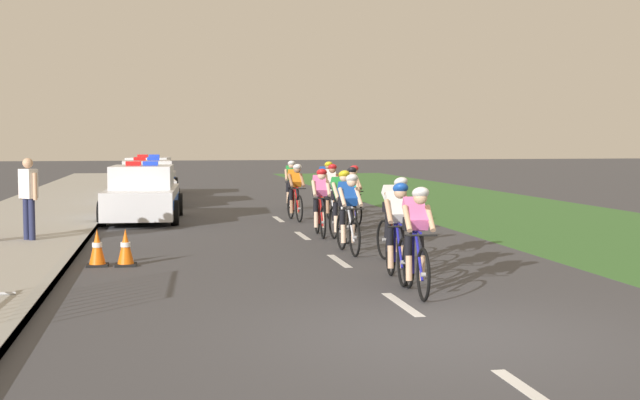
{
  "coord_description": "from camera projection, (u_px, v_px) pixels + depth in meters",
  "views": [
    {
      "loc": [
        -3.07,
        -8.72,
        2.16
      ],
      "look_at": [
        -0.35,
        5.72,
        1.1
      ],
      "focal_mm": 46.84,
      "sensor_mm": 36.0,
      "label": 1
    }
  ],
  "objects": [
    {
      "name": "ground_plane",
      "position": [
        446.0,
        334.0,
        9.27
      ],
      "size": [
        160.0,
        160.0,
        0.0
      ],
      "primitive_type": "plane",
      "color": "#424247"
    },
    {
      "name": "sidewalk_slab",
      "position": [
        29.0,
        220.0,
        21.79
      ],
      "size": [
        3.75,
        60.0,
        0.12
      ],
      "primitive_type": "cube",
      "color": "#A3A099",
      "rests_on": "ground"
    },
    {
      "name": "kerb_edge",
      "position": [
        100.0,
        219.0,
        22.12
      ],
      "size": [
        0.16,
        60.0,
        0.13
      ],
      "primitive_type": "cube",
      "color": "#9E9E99",
      "rests_on": "ground"
    },
    {
      "name": "grass_verge",
      "position": [
        524.0,
        214.0,
        24.33
      ],
      "size": [
        7.0,
        60.0,
        0.01
      ],
      "primitive_type": "cube",
      "color": "#3D7033",
      "rests_on": "ground"
    },
    {
      "name": "lane_markings_centre",
      "position": [
        339.0,
        261.0,
        14.9
      ],
      "size": [
        0.14,
        17.6,
        0.01
      ],
      "color": "white",
      "rests_on": "ground"
    },
    {
      "name": "cyclist_lead",
      "position": [
        416.0,
        239.0,
        11.59
      ],
      "size": [
        0.44,
        1.72,
        1.56
      ],
      "color": "black",
      "rests_on": "ground"
    },
    {
      "name": "cyclist_second",
      "position": [
        397.0,
        230.0,
        12.71
      ],
      "size": [
        0.44,
        1.72,
        1.56
      ],
      "color": "black",
      "rests_on": "ground"
    },
    {
      "name": "cyclist_third",
      "position": [
        395.0,
        219.0,
        14.53
      ],
      "size": [
        0.45,
        1.72,
        1.56
      ],
      "color": "black",
      "rests_on": "ground"
    },
    {
      "name": "cyclist_fourth",
      "position": [
        348.0,
        212.0,
        15.85
      ],
      "size": [
        0.42,
        1.72,
        1.56
      ],
      "color": "black",
      "rests_on": "ground"
    },
    {
      "name": "cyclist_fifth",
      "position": [
        341.0,
        205.0,
        17.72
      ],
      "size": [
        0.44,
        1.72,
        1.56
      ],
      "color": "black",
      "rests_on": "ground"
    },
    {
      "name": "cyclist_sixth",
      "position": [
        320.0,
        201.0,
        18.66
      ],
      "size": [
        0.43,
        1.72,
        1.56
      ],
      "color": "black",
      "rests_on": "ground"
    },
    {
      "name": "cyclist_seventh",
      "position": [
        350.0,
        194.0,
        21.09
      ],
      "size": [
        0.46,
        1.72,
        1.56
      ],
      "color": "black",
      "rests_on": "ground"
    },
    {
      "name": "cyclist_eighth",
      "position": [
        349.0,
        198.0,
        19.89
      ],
      "size": [
        0.42,
        1.72,
        1.56
      ],
      "color": "black",
      "rests_on": "ground"
    },
    {
      "name": "cyclist_ninth",
      "position": [
        331.0,
        191.0,
        22.26
      ],
      "size": [
        0.43,
        1.72,
        1.56
      ],
      "color": "black",
      "rests_on": "ground"
    },
    {
      "name": "cyclist_tenth",
      "position": [
        291.0,
        184.0,
        25.78
      ],
      "size": [
        0.44,
        1.72,
        1.56
      ],
      "color": "black",
      "rests_on": "ground"
    },
    {
      "name": "cyclist_eleventh",
      "position": [
        295.0,
        191.0,
        22.29
      ],
      "size": [
        0.44,
        1.72,
        1.56
      ],
      "color": "black",
      "rests_on": "ground"
    },
    {
      "name": "cyclist_twelfth",
      "position": [
        326.0,
        186.0,
        24.71
      ],
      "size": [
        0.44,
        1.72,
        1.56
      ],
      "color": "black",
      "rests_on": "ground"
    },
    {
      "name": "police_car_nearest",
      "position": [
        143.0,
        195.0,
        22.28
      ],
      "size": [
        2.18,
        4.49,
        1.59
      ],
      "color": "silver",
      "rests_on": "ground"
    },
    {
      "name": "police_car_second",
      "position": [
        147.0,
        184.0,
        27.74
      ],
      "size": [
        2.12,
        4.46,
        1.59
      ],
      "color": "white",
      "rests_on": "ground"
    },
    {
      "name": "police_car_third",
      "position": [
        149.0,
        178.0,
        32.48
      ],
      "size": [
        2.28,
        4.53,
        1.59
      ],
      "color": "silver",
      "rests_on": "ground"
    },
    {
      "name": "traffic_cone_near",
      "position": [
        126.0,
        248.0,
        14.3
      ],
      "size": [
        0.36,
        0.36,
        0.64
      ],
      "color": "black",
      "rests_on": "ground"
    },
    {
      "name": "traffic_cone_mid",
      "position": [
        97.0,
        248.0,
        14.26
      ],
      "size": [
        0.36,
        0.36,
        0.64
      ],
      "color": "black",
      "rests_on": "ground"
    },
    {
      "name": "spectator_middle",
      "position": [
        28.0,
        193.0,
        17.0
      ],
      "size": [
        0.42,
        0.43,
        1.68
      ],
      "color": "#23284C",
      "rests_on": "sidewalk_slab"
    }
  ]
}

